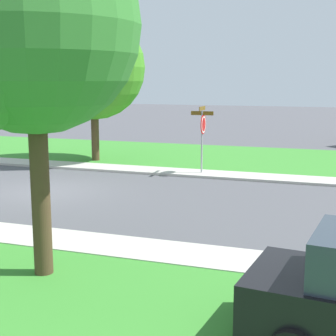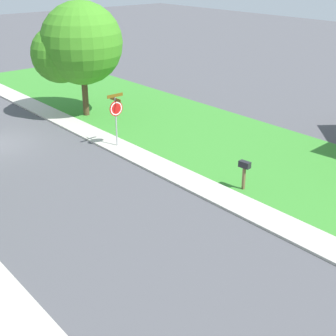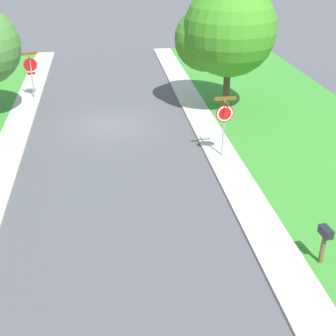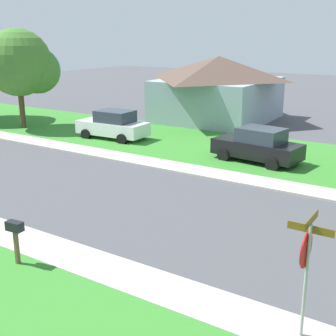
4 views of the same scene
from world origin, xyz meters
name	(u,v)px [view 1 (image 1 of 4)]	position (x,y,z in m)	size (l,w,h in m)	color
ground_plane	(44,191)	(0.00, 0.00, 0.00)	(120.00, 120.00, 0.00)	#4C4C51
stop_sign_far_corner	(203,129)	(-4.68, 4.41, 1.89)	(0.92, 0.92, 2.77)	#9E9EA3
tree_sidewalk_mid	(19,33)	(6.86, 4.10, 4.63)	(4.23, 3.94, 6.74)	#4C3823
tree_across_right	(87,71)	(-5.99, -1.38, 4.20)	(5.10, 4.74, 6.73)	#4C3823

